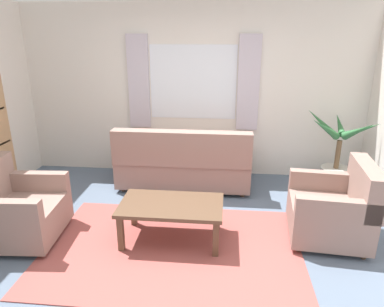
{
  "coord_description": "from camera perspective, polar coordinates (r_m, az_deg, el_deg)",
  "views": [
    {
      "loc": [
        0.52,
        -3.14,
        2.17
      ],
      "look_at": [
        0.14,
        0.7,
        0.83
      ],
      "focal_mm": 32.88,
      "sensor_mm": 36.0,
      "label": 1
    }
  ],
  "objects": [
    {
      "name": "armchair_left",
      "position": [
        4.3,
        -26.74,
        -8.09
      ],
      "size": [
        0.88,
        0.9,
        0.88
      ],
      "rotation": [
        0.0,
        0.0,
        1.64
      ],
      "color": "gray",
      "rests_on": "ground_plane"
    },
    {
      "name": "couch",
      "position": [
        5.09,
        -1.35,
        -1.63
      ],
      "size": [
        1.9,
        0.82,
        0.92
      ],
      "rotation": [
        0.0,
        0.0,
        3.14
      ],
      "color": "gray",
      "rests_on": "ground_plane"
    },
    {
      "name": "coffee_table",
      "position": [
        3.81,
        -3.38,
        -8.88
      ],
      "size": [
        1.1,
        0.64,
        0.44
      ],
      "color": "brown",
      "rests_on": "ground_plane"
    },
    {
      "name": "window_with_curtains",
      "position": [
        5.39,
        0.14,
        11.43
      ],
      "size": [
        1.98,
        0.07,
        1.4
      ],
      "color": "white"
    },
    {
      "name": "armchair_right",
      "position": [
        4.15,
        22.15,
        -8.34
      ],
      "size": [
        0.89,
        0.91,
        0.88
      ],
      "rotation": [
        0.0,
        0.0,
        -1.66
      ],
      "color": "gray",
      "rests_on": "ground_plane"
    },
    {
      "name": "potted_plant",
      "position": [
        5.4,
        22.38,
        -1.24
      ],
      "size": [
        1.0,
        1.11,
        1.18
      ],
      "color": "#B7B2A8",
      "rests_on": "ground_plane"
    },
    {
      "name": "area_rug",
      "position": [
        3.85,
        -3.17,
        -15.1
      ],
      "size": [
        2.68,
        1.82,
        0.01
      ],
      "primitive_type": "cube",
      "color": "#9E4C47",
      "rests_on": "ground_plane"
    },
    {
      "name": "ground_plane",
      "position": [
        3.85,
        -3.17,
        -15.18
      ],
      "size": [
        6.24,
        6.24,
        0.0
      ],
      "primitive_type": "plane",
      "color": "slate"
    },
    {
      "name": "wall_back",
      "position": [
        5.5,
        0.23,
        9.99
      ],
      "size": [
        5.32,
        0.12,
        2.6
      ],
      "primitive_type": "cube",
      "color": "silver",
      "rests_on": "ground_plane"
    }
  ]
}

